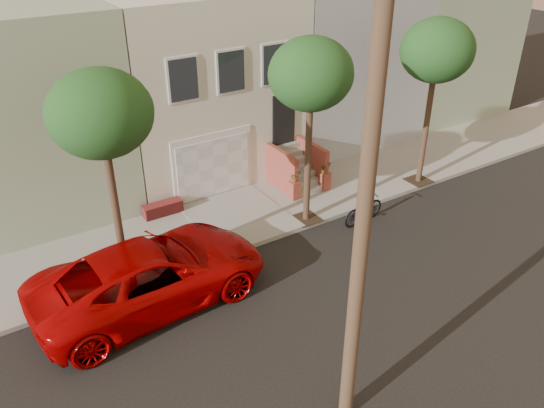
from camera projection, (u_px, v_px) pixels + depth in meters
ground at (356, 290)px, 15.96m from camera, size 90.00×90.00×0.00m
sidewalk at (260, 211)px, 19.85m from camera, size 40.00×3.70×0.15m
house_row at (185, 75)px, 22.39m from camera, size 33.10×11.70×7.00m
tree_left at (101, 115)px, 13.67m from camera, size 2.70×2.57×6.30m
tree_mid at (311, 75)px, 16.71m from camera, size 2.70×2.57×6.30m
tree_right at (437, 51)px, 19.28m from camera, size 2.70×2.57×6.30m
pickup_truck at (151, 275)px, 15.11m from camera, size 6.76×3.46×1.83m
motorcycle at (364, 209)px, 19.03m from camera, size 1.86×0.70×1.09m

